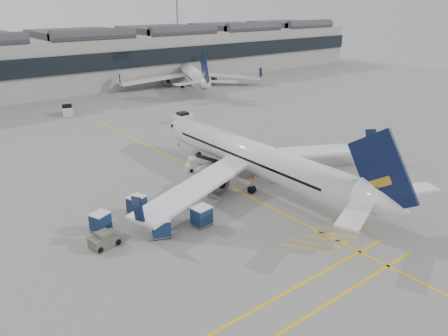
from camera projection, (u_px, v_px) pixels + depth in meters
ground at (184, 241)px, 35.93m from camera, size 220.00×220.00×0.00m
apron_markings at (209, 177)px, 49.02m from camera, size 0.25×60.00×0.01m
airliner_main at (258, 159)px, 46.38m from camera, size 32.62×35.61×9.47m
airliner_far at (190, 74)px, 99.39m from camera, size 30.49×33.70×9.52m
belt_loader at (201, 165)px, 50.98m from camera, size 4.69×2.97×1.87m
baggage_cart_a at (137, 204)px, 40.32m from camera, size 1.93×1.74×1.70m
baggage_cart_b at (202, 215)px, 38.16m from camera, size 1.83×1.57×1.76m
baggage_cart_c at (100, 221)px, 37.24m from camera, size 1.95×1.79×1.67m
baggage_cart_d at (161, 227)px, 36.33m from camera, size 1.93×1.77×1.65m
ramp_agent_a at (209, 189)px, 43.67m from camera, size 0.70×0.72×1.66m
ramp_agent_b at (179, 199)px, 41.59m from camera, size 0.80×0.65×1.56m
pushback_tug at (104, 240)px, 35.01m from camera, size 2.46×1.73×1.28m
safety_cone_nose at (179, 143)px, 59.55m from camera, size 0.39×0.39×0.54m
safety_cone_engine at (254, 176)px, 48.42m from camera, size 0.41×0.41×0.57m
service_van_mid at (67, 110)px, 75.21m from camera, size 2.58×3.68×1.72m
service_van_right at (183, 118)px, 70.59m from camera, size 3.24×1.71×1.63m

